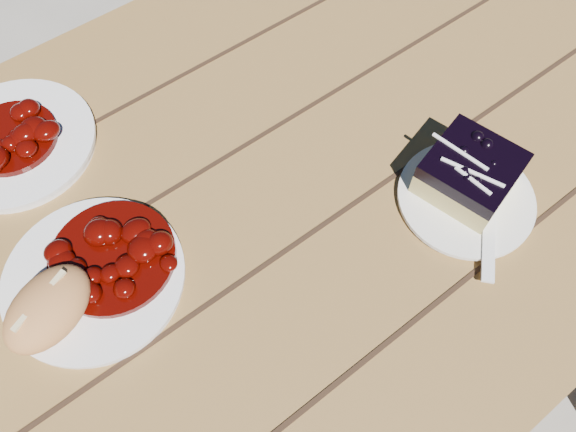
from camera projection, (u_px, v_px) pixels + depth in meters
picnic_table at (82, 376)px, 0.77m from camera, size 2.00×1.55×0.75m
main_plate at (95, 279)px, 0.66m from camera, size 0.21×0.21×0.02m
goulash_stew at (109, 251)px, 0.64m from camera, size 0.15×0.15×0.04m
bread_roll at (48, 308)px, 0.60m from camera, size 0.13×0.11×0.06m
dessert_plate at (466, 199)px, 0.71m from camera, size 0.17×0.17×0.01m
blueberry_cake at (470, 173)px, 0.69m from camera, size 0.13×0.13×0.06m
fork_dessert at (489, 235)px, 0.68m from camera, size 0.14×0.13×0.00m
second_plate at (15, 144)px, 0.75m from camera, size 0.21×0.21×0.02m
second_stew at (6, 130)px, 0.73m from camera, size 0.12×0.12×0.04m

